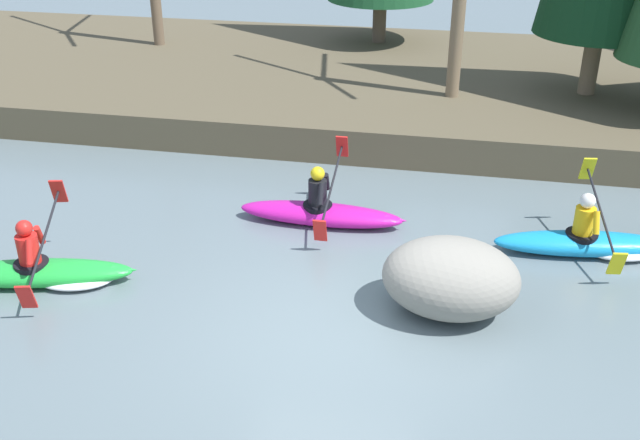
% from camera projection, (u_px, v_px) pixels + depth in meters
% --- Properties ---
extents(ground_plane, '(90.00, 90.00, 0.00)m').
position_uv_depth(ground_plane, '(328.00, 336.00, 9.53)').
color(ground_plane, slate).
extents(riverbank_far, '(44.00, 8.65, 0.71)m').
position_uv_depth(riverbank_far, '(404.00, 85.00, 17.93)').
color(riverbank_far, brown).
rests_on(riverbank_far, ground).
extents(kayaker_lead, '(2.80, 2.07, 1.20)m').
position_uv_depth(kayaker_lead, '(592.00, 242.00, 11.32)').
color(kayaker_lead, '#1993D6').
rests_on(kayaker_lead, ground).
extents(kayaker_middle, '(2.77, 2.06, 1.20)m').
position_uv_depth(kayaker_middle, '(322.00, 211.00, 12.19)').
color(kayaker_middle, '#C61999').
rests_on(kayaker_middle, ground).
extents(kayaker_trailing, '(2.78, 2.05, 1.20)m').
position_uv_depth(kayaker_trailing, '(45.00, 271.00, 10.57)').
color(kayaker_trailing, green).
rests_on(kayaker_trailing, ground).
extents(boulder_midstream, '(1.81, 1.42, 1.02)m').
position_uv_depth(boulder_midstream, '(451.00, 278.00, 9.81)').
color(boulder_midstream, gray).
rests_on(boulder_midstream, ground).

